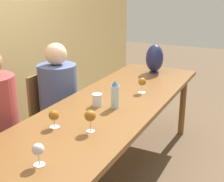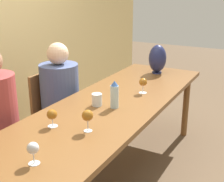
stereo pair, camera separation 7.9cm
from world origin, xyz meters
The scene contains 10 objects.
dining_table centered at (0.00, 0.00, 0.69)m, with size 2.77×0.81×0.77m.
water_bottle centered at (-0.04, -0.07, 0.87)m, with size 0.07×0.07×0.22m.
water_tumbler centered at (-0.06, 0.07, 0.82)m, with size 0.08×0.08×0.10m.
vase centered at (1.10, 0.00, 0.93)m, with size 0.19×0.19×0.32m.
wine_glass_0 centered at (-0.55, 0.14, 0.85)m, with size 0.07×0.07×0.13m.
wine_glass_1 centered at (-0.98, -0.08, 0.86)m, with size 0.07×0.07×0.13m.
wine_glass_2 centered at (-0.50, -0.12, 0.88)m, with size 0.08×0.08×0.15m.
wine_glass_3 centered at (0.40, -0.13, 0.87)m, with size 0.07×0.07×0.14m.
chair_far centered at (0.20, 0.73, 0.49)m, with size 0.44×0.44×0.88m.
person_far centered at (0.20, 0.65, 0.63)m, with size 0.37×0.37×1.19m.
Camera 1 is at (-2.12, -1.09, 1.69)m, focal length 50.00 mm.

